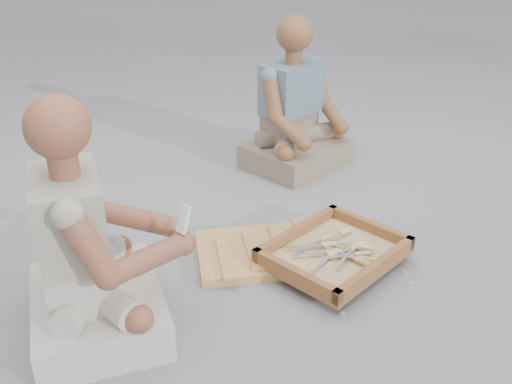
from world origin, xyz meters
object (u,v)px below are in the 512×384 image
carved_panel (268,251)px  companion (295,118)px  tool_tray (334,253)px  craftsman (89,257)px

carved_panel → companion: bearing=49.5°
tool_tray → craftsman: bearing=172.5°
carved_panel → craftsman: size_ratio=0.70×
carved_panel → tool_tray: size_ratio=0.94×
companion → craftsman: bearing=14.8°
carved_panel → tool_tray: bearing=-47.3°
carved_panel → craftsman: craftsman is taller
tool_tray → craftsman: (-0.99, 0.13, 0.24)m
craftsman → companion: (1.45, 0.87, -0.01)m
craftsman → companion: bearing=131.8°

